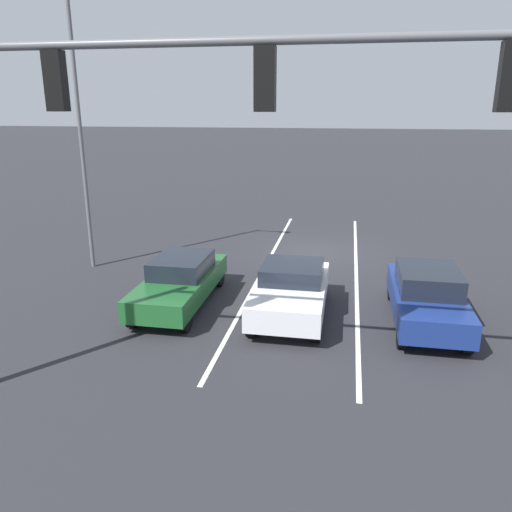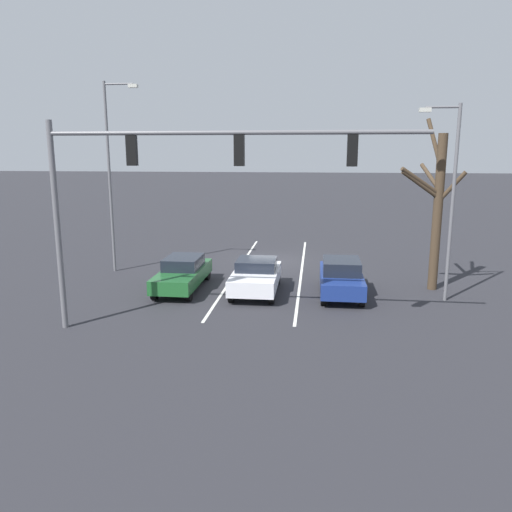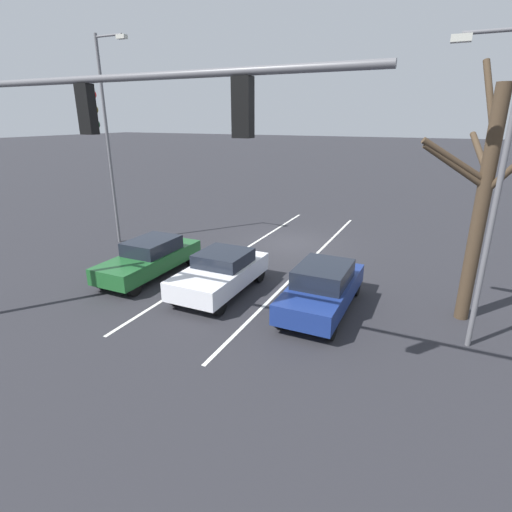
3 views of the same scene
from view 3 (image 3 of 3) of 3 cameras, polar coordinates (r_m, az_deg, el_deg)
name	(u,v)px [view 3 (image 3 of 3)]	position (r m, az deg, el deg)	size (l,w,h in m)	color
ground_plane	(291,243)	(19.97, 4.99, 1.83)	(240.00, 240.00, 0.00)	#28282D
lane_stripe_left_divider	(308,263)	(17.35, 7.38, -0.96)	(0.12, 16.72, 0.01)	silver
lane_stripe_center_divider	(240,252)	(18.55, -2.37, 0.53)	(0.12, 16.72, 0.01)	silver
car_white_midlane_front	(221,272)	(14.18, -5.05, -2.31)	(1.91, 4.18, 1.45)	silver
car_navy_leftlane_front	(322,288)	(12.97, 9.47, -4.47)	(1.77, 4.43, 1.54)	navy
car_darkgreen_rightlane_front	(150,257)	(16.20, -14.87, -0.19)	(1.71, 4.68, 1.44)	#1E5928
traffic_signal_gantry	(19,145)	(10.88, -30.79, 13.44)	(12.14, 0.37, 7.06)	slate
street_lamp_right_shoulder	(109,132)	(20.36, -20.21, 16.23)	(1.73, 0.24, 9.35)	slate
street_lamp_left_shoulder	(492,180)	(11.28, 30.70, 9.27)	(1.60, 0.24, 7.87)	slate
bare_tree_near	(480,197)	(13.09, 29.31, 7.40)	(2.84, 2.56, 7.47)	#423323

